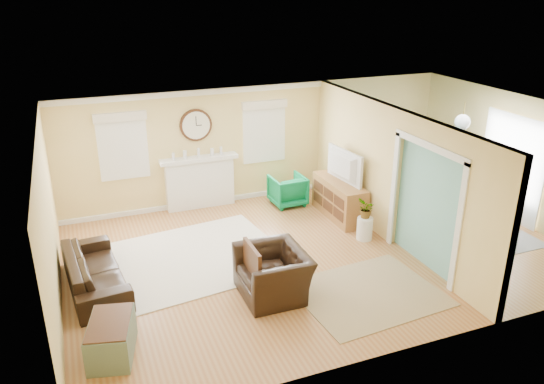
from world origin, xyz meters
The scene contains 29 objects.
floor centered at (0.00, 0.00, 0.00)m, with size 9.00×9.00×0.00m, color #9E5E31.
wall_back centered at (0.00, 3.00, 1.30)m, with size 9.00×0.02×2.60m, color #DCC36E.
wall_front centered at (0.00, -3.00, 1.30)m, with size 9.00×0.02×2.60m, color #DCC36E.
wall_left centered at (-4.50, 0.00, 1.30)m, with size 0.02×6.00×2.60m, color #DCC36E.
wall_right centered at (4.50, 0.00, 1.30)m, with size 0.02×6.00×2.60m, color #DCC36E.
ceiling centered at (0.00, 0.00, 2.60)m, with size 9.00×6.00×0.02m, color white.
partition centered at (1.51, 0.28, 1.36)m, with size 0.17×6.00×2.60m.
fireplace centered at (-1.50, 2.88, 0.60)m, with size 1.70×0.30×1.17m.
wall_clock centered at (-1.50, 2.97, 1.85)m, with size 0.70×0.07×0.70m.
window_left centered at (-3.05, 2.95, 1.66)m, with size 1.05×0.13×1.42m.
window_right centered at (0.05, 2.95, 1.66)m, with size 1.05×0.13×1.42m.
french_doors centered at (4.45, 0.00, 1.10)m, with size 0.06×1.70×2.20m.
pendant centered at (3.00, 0.00, 2.20)m, with size 0.30×0.30×0.55m.
rug_cream centered at (-2.15, 0.60, 0.01)m, with size 3.02×2.61×0.02m, color beige.
rug_jute centered at (0.12, -1.60, 0.01)m, with size 2.22×1.82×0.01m, color tan.
rug_grey centered at (3.06, 0.01, 0.01)m, with size 2.35×2.94×0.01m, color gray.
sofa centered at (-3.95, 0.19, 0.31)m, with size 2.10×0.82×0.61m, color black.
eames_chair centered at (-1.31, -1.05, 0.38)m, with size 1.17×1.02×0.76m, color black.
green_chair centered at (0.36, 2.29, 0.34)m, with size 0.73×0.75×0.68m, color #056532.
trunk centered at (-3.88, -1.64, 0.26)m, with size 0.75×1.01×0.52m.
credenza centered at (1.11, 1.27, 0.40)m, with size 0.53×1.56×0.80m.
tv centered at (1.10, 1.27, 1.14)m, with size 1.18×0.15×0.68m, color black.
garden_stool centered at (1.07, 0.13, 0.23)m, with size 0.31×0.31×0.45m, color white.
potted_plant centered at (1.07, 0.13, 0.65)m, with size 0.35×0.31×0.39m, color #337F33.
dining_table centered at (3.06, 0.01, 0.35)m, with size 2.00×1.12×0.70m, color #4F2D1A.
dining_chair_n centered at (3.05, 1.03, 0.55)m, with size 0.47×0.47×0.94m.
dining_chair_s centered at (3.07, -1.02, 0.53)m, with size 0.48×0.48×0.91m.
dining_chair_w centered at (2.31, -0.07, 0.54)m, with size 0.43×0.43×0.91m.
dining_chair_e centered at (3.76, 0.07, 0.60)m, with size 0.47×0.47×1.02m.
Camera 1 is at (-4.01, -7.89, 4.71)m, focal length 35.00 mm.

